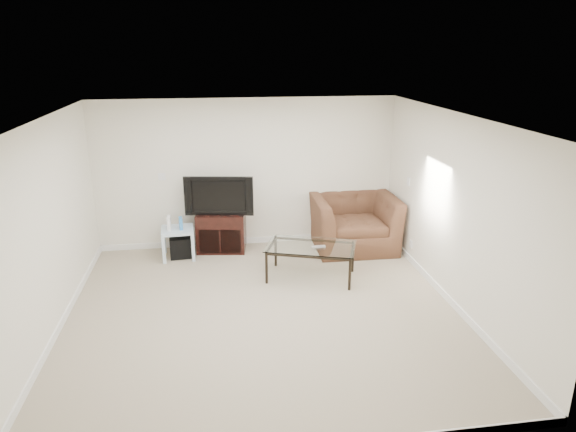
{
  "coord_description": "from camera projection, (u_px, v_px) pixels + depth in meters",
  "views": [
    {
      "loc": [
        -0.56,
        -5.9,
        3.28
      ],
      "look_at": [
        0.5,
        1.2,
        0.9
      ],
      "focal_mm": 32.0,
      "sensor_mm": 36.0,
      "label": 1
    }
  ],
  "objects": [
    {
      "name": "ceiling",
      "position": [
        260.0,
        118.0,
        5.86
      ],
      "size": [
        5.0,
        5.0,
        0.0
      ],
      "primitive_type": "plane",
      "color": "white",
      "rests_on": "ground"
    },
    {
      "name": "remote",
      "position": [
        318.0,
        247.0,
        7.43
      ],
      "size": [
        0.2,
        0.06,
        0.02
      ],
      "primitive_type": "cube",
      "rotation": [
        0.0,
        0.0,
        0.04
      ],
      "color": "#B2B2B7",
      "rests_on": "coffee_table"
    },
    {
      "name": "wall_right",
      "position": [
        455.0,
        212.0,
        6.61
      ],
      "size": [
        0.02,
        5.0,
        2.5
      ],
      "primitive_type": "cube",
      "color": "silver",
      "rests_on": "ground"
    },
    {
      "name": "plate_back",
      "position": [
        162.0,
        177.0,
        8.39
      ],
      "size": [
        0.12,
        0.02,
        0.12
      ],
      "primitive_type": "cube",
      "color": "white",
      "rests_on": "wall_back"
    },
    {
      "name": "recliner",
      "position": [
        354.0,
        213.0,
        8.63
      ],
      "size": [
        1.41,
        0.92,
        1.22
      ],
      "primitive_type": "imported",
      "rotation": [
        0.0,
        0.0,
        -0.01
      ],
      "color": "brown",
      "rests_on": "floor"
    },
    {
      "name": "plate_right_outlet",
      "position": [
        411.0,
        244.0,
        8.12
      ],
      "size": [
        0.02,
        0.08,
        0.12
      ],
      "primitive_type": "cube",
      "color": "white",
      "rests_on": "wall_right"
    },
    {
      "name": "tv_stand",
      "position": [
        222.0,
        231.0,
        8.62
      ],
      "size": [
        0.86,
        0.65,
        0.66
      ],
      "primitive_type": null,
      "rotation": [
        0.0,
        0.0,
        -0.14
      ],
      "color": "black",
      "rests_on": "floor"
    },
    {
      "name": "side_table",
      "position": [
        178.0,
        243.0,
        8.33
      ],
      "size": [
        0.54,
        0.54,
        0.49
      ],
      "primitive_type": null,
      "rotation": [
        0.0,
        0.0,
        0.06
      ],
      "color": "silver",
      "rests_on": "floor"
    },
    {
      "name": "dvd_player",
      "position": [
        221.0,
        219.0,
        8.51
      ],
      "size": [
        0.43,
        0.33,
        0.06
      ],
      "primitive_type": "cube",
      "rotation": [
        0.0,
        0.0,
        -0.14
      ],
      "color": "black",
      "rests_on": "tv_stand"
    },
    {
      "name": "floor",
      "position": [
        264.0,
        312.0,
        6.65
      ],
      "size": [
        5.0,
        5.0,
        0.0
      ],
      "primitive_type": "plane",
      "color": "tan",
      "rests_on": "ground"
    },
    {
      "name": "plate_right_switch",
      "position": [
        408.0,
        181.0,
        8.11
      ],
      "size": [
        0.02,
        0.09,
        0.13
      ],
      "primitive_type": "cube",
      "color": "white",
      "rests_on": "wall_right"
    },
    {
      "name": "wall_back",
      "position": [
        247.0,
        174.0,
        8.6
      ],
      "size": [
        5.0,
        0.02,
        2.5
      ],
      "primitive_type": "cube",
      "color": "silver",
      "rests_on": "ground"
    },
    {
      "name": "subwoofer",
      "position": [
        180.0,
        246.0,
        8.38
      ],
      "size": [
        0.37,
        0.37,
        0.34
      ],
      "primitive_type": "cube",
      "rotation": [
        0.0,
        0.0,
        0.08
      ],
      "color": "black",
      "rests_on": "floor"
    },
    {
      "name": "game_console",
      "position": [
        169.0,
        223.0,
        8.18
      ],
      "size": [
        0.05,
        0.16,
        0.22
      ],
      "primitive_type": "cube",
      "rotation": [
        0.0,
        0.0,
        -0.01
      ],
      "color": "white",
      "rests_on": "side_table"
    },
    {
      "name": "coffee_table",
      "position": [
        311.0,
        262.0,
        7.58
      ],
      "size": [
        1.45,
        1.11,
        0.5
      ],
      "primitive_type": null,
      "rotation": [
        0.0,
        0.0,
        -0.33
      ],
      "color": "black",
      "rests_on": "floor"
    },
    {
      "name": "wall_left",
      "position": [
        46.0,
        232.0,
        5.9
      ],
      "size": [
        0.02,
        5.0,
        2.5
      ],
      "primitive_type": "cube",
      "color": "silver",
      "rests_on": "ground"
    },
    {
      "name": "game_case",
      "position": [
        181.0,
        223.0,
        8.22
      ],
      "size": [
        0.07,
        0.15,
        0.19
      ],
      "primitive_type": "cube",
      "rotation": [
        0.0,
        0.0,
        0.13
      ],
      "color": "#337FCC",
      "rests_on": "side_table"
    },
    {
      "name": "television",
      "position": [
        220.0,
        194.0,
        8.38
      ],
      "size": [
        1.06,
        0.37,
        0.65
      ],
      "primitive_type": "imported",
      "rotation": [
        0.0,
        0.0,
        -0.16
      ],
      "color": "black",
      "rests_on": "tv_stand"
    }
  ]
}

